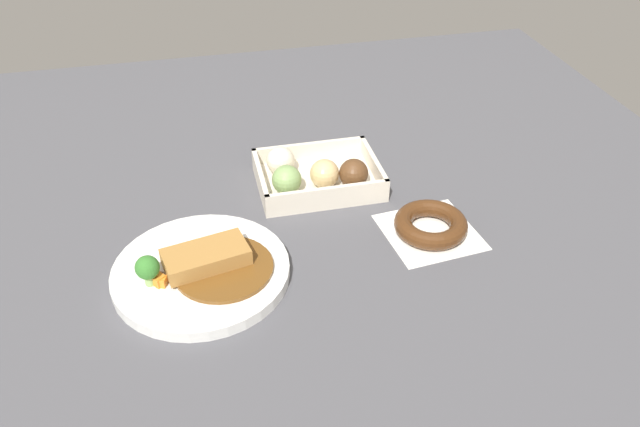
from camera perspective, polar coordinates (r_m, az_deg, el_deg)
ground_plane at (r=0.96m, az=-3.25°, el=-3.65°), size 1.60×1.60×0.00m
curry_plate at (r=0.92m, az=-10.68°, el=-5.01°), size 0.25×0.25×0.06m
donut_box at (r=1.09m, az=-0.46°, el=3.46°), size 0.21×0.16×0.06m
chocolate_ring_donut at (r=1.00m, az=10.05°, el=-1.14°), size 0.16×0.16×0.03m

